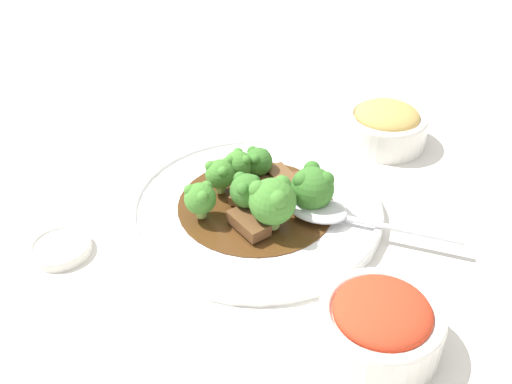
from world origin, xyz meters
name	(u,v)px	position (x,y,z in m)	size (l,w,h in m)	color
ground_plane	(256,214)	(0.00, 0.00, 0.00)	(4.00, 4.00, 0.00)	silver
main_plate	(256,208)	(0.00, 0.00, 0.01)	(0.31, 0.31, 0.02)	white
beef_strip_0	(246,223)	(0.00, 0.05, 0.03)	(0.06, 0.06, 0.01)	brown
beef_strip_1	(304,185)	(-0.05, -0.04, 0.02)	(0.04, 0.06, 0.01)	brown
beef_strip_2	(281,177)	(-0.02, -0.05, 0.03)	(0.05, 0.05, 0.01)	brown
beef_strip_3	(250,190)	(0.01, -0.02, 0.02)	(0.04, 0.07, 0.01)	brown
broccoli_floret_0	(273,201)	(-0.03, 0.04, 0.06)	(0.05, 0.05, 0.06)	#8EB756
broccoli_floret_1	(238,164)	(0.03, -0.04, 0.05)	(0.04, 0.04, 0.04)	#7FA84C
broccoli_floret_2	(247,190)	(0.01, 0.02, 0.05)	(0.04, 0.04, 0.05)	#8EB756
broccoli_floret_3	(220,174)	(0.05, -0.01, 0.05)	(0.04, 0.04, 0.04)	#8EB756
broccoli_floret_4	(313,186)	(-0.07, 0.00, 0.05)	(0.05, 0.05, 0.05)	#8EB756
broccoli_floret_5	(258,161)	(0.01, -0.05, 0.04)	(0.04, 0.04, 0.04)	#7FA84C
broccoli_floret_6	(200,198)	(0.06, 0.04, 0.05)	(0.04, 0.04, 0.04)	#8EB756
serving_spoon	(328,212)	(-0.09, 0.01, 0.03)	(0.20, 0.06, 0.01)	silver
side_bowl_kimchi	(380,323)	(-0.15, 0.18, 0.03)	(0.12, 0.12, 0.06)	white
side_bowl_appetizer	(386,125)	(-0.15, -0.20, 0.03)	(0.12, 0.12, 0.06)	white
sauce_dish	(60,247)	(0.21, 0.11, 0.01)	(0.07, 0.07, 0.01)	white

